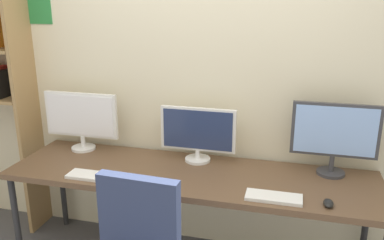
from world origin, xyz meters
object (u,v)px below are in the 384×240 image
at_px(monitor_left, 81,118).
at_px(computer_mouse, 328,203).
at_px(desk, 190,179).
at_px(monitor_center, 198,133).
at_px(monitor_right, 335,134).
at_px(keyboard_right, 274,197).
at_px(keyboard_left, 97,176).

bearing_deg(monitor_left, computer_mouse, -14.26).
bearing_deg(monitor_left, desk, -13.27).
height_order(monitor_center, monitor_right, monitor_right).
relative_size(monitor_right, keyboard_right, 1.68).
height_order(monitor_right, computer_mouse, monitor_right).
bearing_deg(keyboard_right, keyboard_left, 180.00).
bearing_deg(monitor_right, monitor_left, 180.00).
relative_size(monitor_center, monitor_right, 0.98).
distance_m(desk, keyboard_left, 0.61).
distance_m(desk, monitor_left, 0.97).
bearing_deg(computer_mouse, monitor_right, 84.79).
bearing_deg(monitor_right, keyboard_left, -163.15).
bearing_deg(monitor_left, monitor_center, -0.00).
xyz_separation_m(keyboard_left, computer_mouse, (1.42, -0.00, 0.01)).
bearing_deg(desk, keyboard_left, -157.67).
bearing_deg(desk, monitor_center, 90.00).
height_order(monitor_center, keyboard_right, monitor_center).
distance_m(monitor_center, keyboard_left, 0.74).
relative_size(desk, keyboard_right, 7.58).
height_order(monitor_right, keyboard_right, monitor_right).
bearing_deg(keyboard_left, desk, 22.33).
bearing_deg(keyboard_right, monitor_left, 163.14).
bearing_deg(monitor_left, monitor_right, -0.00).
height_order(monitor_left, computer_mouse, monitor_left).
height_order(monitor_center, keyboard_left, monitor_center).
height_order(monitor_right, keyboard_left, monitor_right).
xyz_separation_m(monitor_center, keyboard_left, (-0.56, -0.44, -0.20)).
distance_m(monitor_center, computer_mouse, 0.99).
bearing_deg(monitor_right, keyboard_right, -127.55).
relative_size(monitor_center, keyboard_left, 1.37).
bearing_deg(desk, monitor_left, 166.73).
distance_m(keyboard_right, computer_mouse, 0.30).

